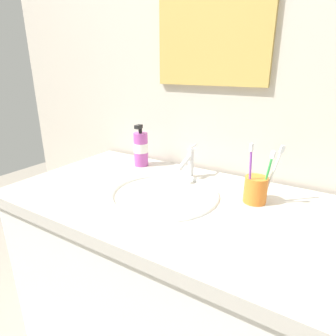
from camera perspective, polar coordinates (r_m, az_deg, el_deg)
The scene contains 10 objects.
tiled_wall_back at distance 1.22m, azimuth 8.84°, elevation 15.88°, with size 2.31×0.04×2.40m, color beige.
vanity_counter at distance 1.24m, azimuth -0.38°, elevation -23.56°, with size 1.11×0.63×0.85m.
sink_basin at distance 1.02m, azimuth -0.90°, elevation -7.46°, with size 0.39×0.39×0.12m.
faucet at distance 1.13m, azimuth 4.21°, elevation 1.14°, with size 0.02×0.14×0.13m.
toothbrush_cup at distance 0.98m, azimuth 17.01°, elevation -4.15°, with size 0.07×0.07×0.09m, color orange.
toothbrush_purple at distance 0.93m, azimuth 16.06°, elevation -0.40°, with size 0.01×0.03×0.20m.
toothbrush_white at distance 0.97m, azimuth 20.33°, elevation -0.46°, with size 0.05×0.04×0.19m.
toothbrush_green at distance 0.94m, azimuth 19.18°, elevation -1.11°, with size 0.04×0.02×0.18m.
soap_dispenser at distance 1.28m, azimuth -5.42°, elevation 3.88°, with size 0.06×0.06×0.19m.
wall_mirror at distance 1.21m, azimuth 8.98°, elevation 29.48°, with size 0.46×0.02×0.57m.
Camera 1 is at (0.48, -0.76, 1.28)m, focal length 30.64 mm.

